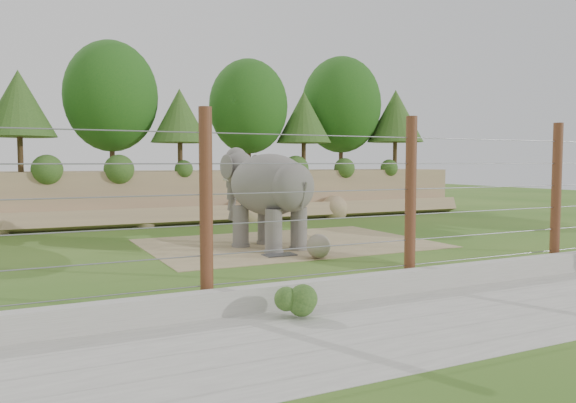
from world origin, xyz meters
name	(u,v)px	position (x,y,z in m)	size (l,w,h in m)	color
ground	(317,257)	(0.00, 0.00, 0.00)	(90.00, 90.00, 0.00)	#325F1B
back_embankment	(206,142)	(0.59, 12.68, 3.97)	(30.00, 5.52, 8.77)	#9E8265
dirt_patch	(288,243)	(0.50, 3.00, 0.01)	(10.00, 7.00, 0.02)	#8D7E56
drain_grate	(279,255)	(-0.93, 0.71, 0.04)	(1.00, 0.60, 0.03)	#262628
elephant	(269,199)	(-0.60, 2.22, 1.68)	(1.78, 4.16, 3.37)	#67645D
stone_ball	(319,246)	(-0.10, -0.30, 0.39)	(0.74, 0.74, 0.74)	gray
retaining_wall	(423,279)	(0.00, -5.00, 0.25)	(26.00, 0.35, 0.50)	#A29F98
walkway	(490,310)	(0.00, -7.00, 0.01)	(26.00, 4.00, 0.01)	#A29F98
barrier_fence	(410,202)	(0.00, -4.50, 2.00)	(20.26, 0.26, 4.00)	#5A2D1A
walkway_shrub	(297,302)	(-3.67, -5.80, 0.31)	(0.61, 0.61, 0.61)	#2C501F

